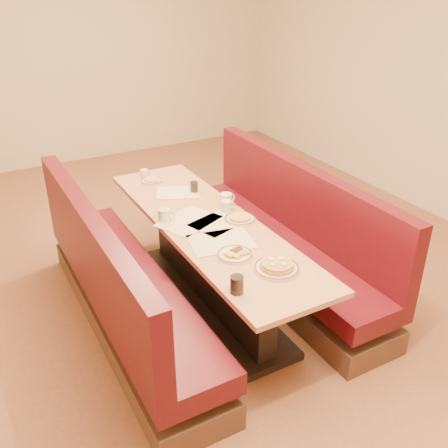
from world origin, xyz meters
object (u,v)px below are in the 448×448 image
booth_left (120,291)px  soda_tumbler_mid (194,187)px  diner_table (208,264)px  coffee_mug_a (227,199)px  booth_right (284,244)px  coffee_mug_c (226,206)px  eggs_plate (235,254)px  pancake_plate (277,267)px  coffee_mug_d (144,173)px  soda_tumbler_near (237,285)px  coffee_mug_b (165,215)px

booth_left → soda_tumbler_mid: bearing=32.6°
diner_table → coffee_mug_a: size_ratio=18.39×
booth_right → booth_left: bearing=180.0°
coffee_mug_c → soda_tumbler_mid: soda_tumbler_mid is taller
soda_tumbler_mid → eggs_plate: bearing=-102.1°
diner_table → pancake_plate: size_ratio=8.45×
coffee_mug_c → pancake_plate: bearing=-91.9°
booth_right → coffee_mug_d: size_ratio=24.88×
diner_table → booth_left: booth_left is taller
diner_table → soda_tumbler_mid: soda_tumbler_mid is taller
booth_left → booth_right: size_ratio=1.00×
soda_tumbler_near → soda_tumbler_mid: bearing=73.5°
coffee_mug_c → coffee_mug_b: bearing=177.8°
booth_right → pancake_plate: booth_right is taller
coffee_mug_c → soda_tumbler_near: bearing=-109.2°
coffee_mug_d → soda_tumbler_near: size_ratio=0.89×
eggs_plate → coffee_mug_b: 0.74m
diner_table → booth_left: (-0.73, 0.00, -0.01)m
coffee_mug_c → soda_tumbler_near: soda_tumbler_near is taller
booth_left → coffee_mug_c: booth_left is taller
pancake_plate → coffee_mug_a: size_ratio=2.18×
diner_table → booth_right: bearing=0.0°
coffee_mug_b → soda_tumbler_mid: bearing=64.6°
pancake_plate → soda_tumbler_mid: (0.09, 1.39, 0.02)m
coffee_mug_a → diner_table: bearing=-149.4°
coffee_mug_b → soda_tumbler_near: size_ratio=1.13×
diner_table → eggs_plate: eggs_plate is taller
booth_left → eggs_plate: booth_left is taller
soda_tumbler_near → diner_table: bearing=73.2°
booth_left → coffee_mug_a: bearing=11.1°
booth_left → coffee_mug_b: 0.66m
diner_table → soda_tumbler_near: (-0.28, -0.91, 0.43)m
soda_tumbler_near → coffee_mug_d: bearing=84.7°
booth_left → eggs_plate: bearing=-39.1°
booth_left → eggs_plate: 0.94m
booth_right → coffee_mug_c: size_ratio=20.70×
pancake_plate → coffee_mug_c: 0.93m
soda_tumbler_mid → soda_tumbler_near: bearing=-106.5°
booth_left → eggs_plate: (0.66, -0.54, 0.40)m
eggs_plate → soda_tumbler_mid: size_ratio=2.56×
pancake_plate → coffee_mug_a: 1.03m
eggs_plate → coffee_mug_c: size_ratio=2.00×
coffee_mug_b → soda_tumbler_mid: size_ratio=1.36×
diner_table → coffee_mug_b: 0.54m
coffee_mug_d → coffee_mug_b: bearing=-118.4°
pancake_plate → coffee_mug_a: (0.20, 1.01, 0.03)m
diner_table → soda_tumbler_mid: size_ratio=26.51×
soda_tumbler_near → coffee_mug_c: bearing=63.9°
booth_right → coffee_mug_c: booth_right is taller
coffee_mug_a → booth_left: bearing=-173.9°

